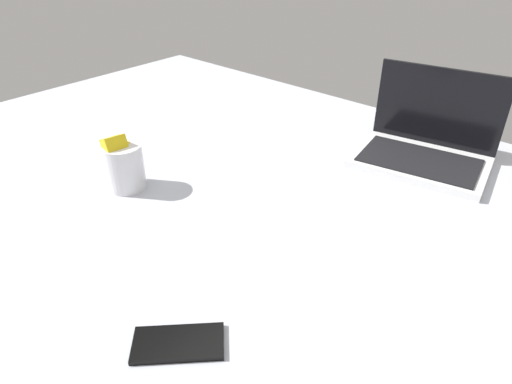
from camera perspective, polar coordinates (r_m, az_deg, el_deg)
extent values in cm
cube|color=#B7BCC6|center=(122.09, -6.54, -1.25)|extent=(180.00, 140.00, 18.00)
cube|color=silver|center=(127.04, 19.80, 3.55)|extent=(36.41, 28.24, 2.00)
cube|color=black|center=(125.18, 19.73, 3.77)|extent=(31.45, 21.65, 0.40)
cube|color=black|center=(132.59, 21.89, 9.81)|extent=(32.70, 6.56, 21.00)
cylinder|color=silver|center=(112.09, -16.08, 3.03)|extent=(9.00, 9.00, 11.00)
cube|color=#268C33|center=(113.79, -15.66, 2.25)|extent=(5.29, 5.21, 4.28)
cube|color=red|center=(111.91, -15.90, 2.91)|extent=(7.29, 7.79, 7.02)
cube|color=blue|center=(111.27, -16.36, 3.89)|extent=(7.84, 8.29, 5.74)
cube|color=yellow|center=(111.01, -16.66, 4.98)|extent=(5.68, 5.35, 3.35)
cube|color=yellow|center=(109.52, -17.30, 5.73)|extent=(5.48, 5.70, 4.72)
cube|color=black|center=(74.72, -9.69, -18.12)|extent=(14.70, 14.72, 0.80)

